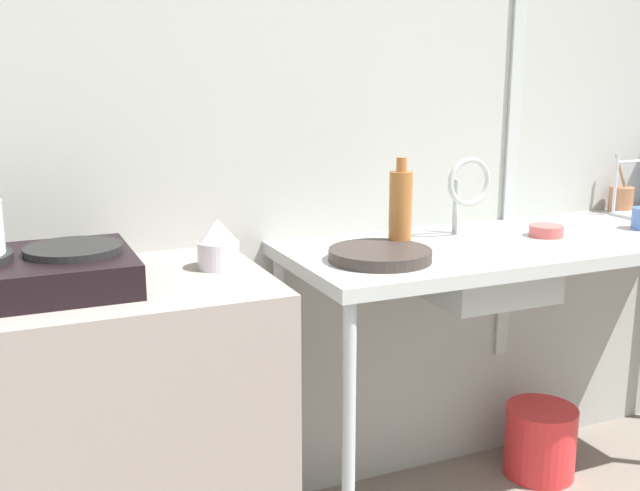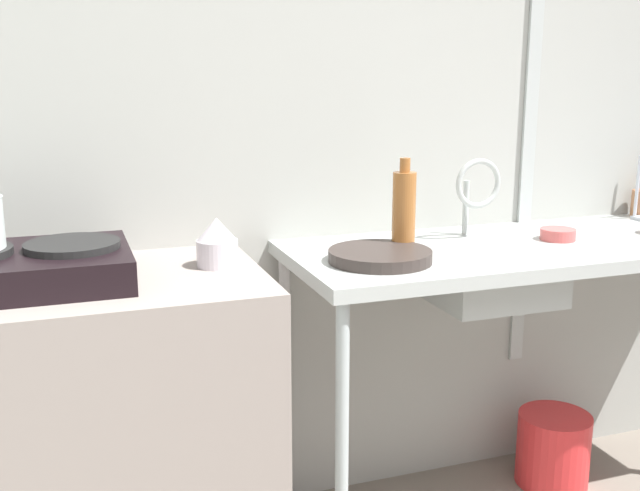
% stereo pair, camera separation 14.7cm
% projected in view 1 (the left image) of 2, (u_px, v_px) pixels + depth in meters
% --- Properties ---
extents(wall_back, '(4.58, 0.10, 2.66)m').
position_uv_depth(wall_back, '(392.00, 106.00, 2.47)').
color(wall_back, '#A1A39C').
rests_on(wall_back, ground).
extents(wall_metal_strip, '(0.05, 0.01, 2.13)m').
position_uv_depth(wall_metal_strip, '(517.00, 65.00, 2.57)').
color(wall_metal_strip, '#A8AEAC').
extents(counter_concrete, '(1.25, 0.59, 0.92)m').
position_uv_depth(counter_concrete, '(31.00, 465.00, 1.89)').
color(counter_concrete, gray).
rests_on(counter_concrete, ground).
extents(counter_sink, '(1.75, 0.59, 0.92)m').
position_uv_depth(counter_sink, '(545.00, 256.00, 2.42)').
color(counter_sink, '#A8AEAC').
rests_on(counter_sink, ground).
extents(stove, '(0.53, 0.39, 0.10)m').
position_uv_depth(stove, '(20.00, 273.00, 1.78)').
color(stove, black).
rests_on(stove, counter_concrete).
extents(percolator, '(0.11, 0.11, 0.14)m').
position_uv_depth(percolator, '(218.00, 244.00, 2.00)').
color(percolator, silver).
rests_on(percolator, counter_concrete).
extents(sink_basin, '(0.37, 0.33, 0.17)m').
position_uv_depth(sink_basin, '(482.00, 271.00, 2.30)').
color(sink_basin, '#A8AEAC').
rests_on(sink_basin, counter_sink).
extents(faucet, '(0.16, 0.09, 0.26)m').
position_uv_depth(faucet, '(467.00, 185.00, 2.38)').
color(faucet, '#A8AEAC').
rests_on(faucet, counter_sink).
extents(frying_pan, '(0.29, 0.29, 0.03)m').
position_uv_depth(frying_pan, '(380.00, 255.00, 2.09)').
color(frying_pan, '#342B28').
rests_on(frying_pan, counter_sink).
extents(small_bowl_on_drainboard, '(0.11, 0.11, 0.04)m').
position_uv_depth(small_bowl_on_drainboard, '(546.00, 231.00, 2.40)').
color(small_bowl_on_drainboard, '#C35250').
rests_on(small_bowl_on_drainboard, counter_sink).
extents(bottle_by_sink, '(0.07, 0.07, 0.28)m').
position_uv_depth(bottle_by_sink, '(400.00, 210.00, 2.19)').
color(bottle_by_sink, '#985C2B').
rests_on(bottle_by_sink, counter_sink).
extents(utensil_jar, '(0.09, 0.09, 0.22)m').
position_uv_depth(utensil_jar, '(621.00, 199.00, 2.82)').
color(utensil_jar, '#A36B48').
rests_on(utensil_jar, counter_sink).
extents(bucket_on_floor, '(0.25, 0.25, 0.26)m').
position_uv_depth(bucket_on_floor, '(540.00, 441.00, 2.70)').
color(bucket_on_floor, red).
rests_on(bucket_on_floor, ground).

